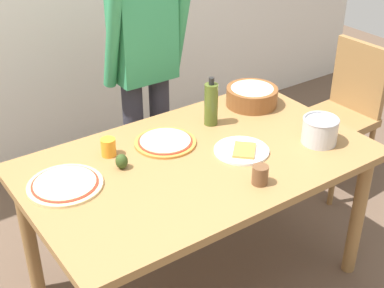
% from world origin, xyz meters
% --- Properties ---
extents(ground, '(8.00, 8.00, 0.00)m').
position_xyz_m(ground, '(0.00, 0.00, 0.00)').
color(ground, brown).
extents(dining_table, '(1.60, 0.96, 0.76)m').
position_xyz_m(dining_table, '(0.00, 0.00, 0.67)').
color(dining_table, olive).
rests_on(dining_table, ground).
extents(person_cook, '(0.49, 0.25, 1.62)m').
position_xyz_m(person_cook, '(0.17, 0.76, 0.94)').
color(person_cook, '#2D2D38').
rests_on(person_cook, ground).
extents(chair_wooden_right, '(0.42, 0.42, 0.95)m').
position_xyz_m(chair_wooden_right, '(1.32, 0.25, 0.54)').
color(chair_wooden_right, olive).
rests_on(chair_wooden_right, ground).
extents(pizza_raw_on_board, '(0.32, 0.32, 0.02)m').
position_xyz_m(pizza_raw_on_board, '(-0.60, 0.14, 0.77)').
color(pizza_raw_on_board, beige).
rests_on(pizza_raw_on_board, dining_table).
extents(pizza_cooked_on_tray, '(0.30, 0.30, 0.02)m').
position_xyz_m(pizza_cooked_on_tray, '(-0.05, 0.20, 0.77)').
color(pizza_cooked_on_tray, '#C67A33').
rests_on(pizza_cooked_on_tray, dining_table).
extents(plate_with_slice, '(0.26, 0.26, 0.02)m').
position_xyz_m(plate_with_slice, '(0.20, -0.07, 0.77)').
color(plate_with_slice, white).
rests_on(plate_with_slice, dining_table).
extents(popcorn_bowl, '(0.28, 0.28, 0.11)m').
position_xyz_m(popcorn_bowl, '(0.57, 0.29, 0.82)').
color(popcorn_bowl, brown).
rests_on(popcorn_bowl, dining_table).
extents(olive_oil_bottle, '(0.07, 0.07, 0.26)m').
position_xyz_m(olive_oil_bottle, '(0.25, 0.24, 0.87)').
color(olive_oil_bottle, '#47561E').
rests_on(olive_oil_bottle, dining_table).
extents(steel_pot, '(0.17, 0.17, 0.13)m').
position_xyz_m(steel_pot, '(0.56, -0.22, 0.83)').
color(steel_pot, '#B7B7BC').
rests_on(steel_pot, dining_table).
extents(cup_orange, '(0.07, 0.07, 0.08)m').
position_xyz_m(cup_orange, '(-0.33, 0.26, 0.80)').
color(cup_orange, orange).
rests_on(cup_orange, dining_table).
extents(cup_small_brown, '(0.07, 0.07, 0.08)m').
position_xyz_m(cup_small_brown, '(0.09, -0.32, 0.80)').
color(cup_small_brown, brown).
rests_on(cup_small_brown, dining_table).
extents(avocado, '(0.06, 0.06, 0.07)m').
position_xyz_m(avocado, '(-0.33, 0.12, 0.80)').
color(avocado, '#2D4219').
rests_on(avocado, dining_table).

